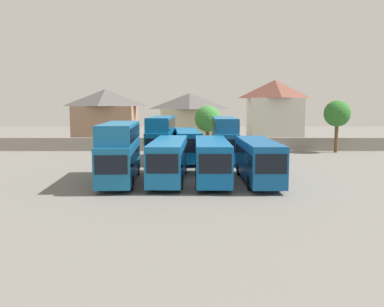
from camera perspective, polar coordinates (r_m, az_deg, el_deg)
name	(u,v)px	position (r m, az deg, el deg)	size (l,w,h in m)	color
ground	(192,155)	(52.20, 0.06, -0.24)	(140.00, 140.00, 0.00)	slate
depot_boundary_wall	(193,144)	(57.29, 0.07, 1.28)	(56.00, 0.50, 1.80)	gray
bus_1	(121,149)	(34.31, -9.68, 0.61)	(3.18, 10.55, 4.83)	#156094
bus_2	(170,158)	(34.52, -2.99, -0.58)	(2.88, 11.48, 3.39)	#1363A1
bus_3	(213,158)	(34.30, 2.91, -0.61)	(2.72, 11.19, 3.40)	#0C589F
bus_4	(259,158)	(34.36, 9.22, -0.67)	(2.67, 10.83, 3.42)	#105295
bus_5	(163,136)	(47.52, -4.02, 2.43)	(2.77, 11.20, 4.95)	#0C5C93
bus_6	(189,143)	(46.92, -0.43, 1.40)	(3.20, 11.61, 3.45)	#0A5FA1
bus_7	(226,136)	(47.58, 4.65, 2.38)	(2.73, 11.76, 4.87)	#165D94
house_terrace_left	(107,116)	(69.23, -11.52, 5.06)	(9.95, 8.11, 8.81)	#9E7A60
house_terrace_centre	(191,118)	(67.35, -0.15, 4.87)	(9.31, 6.43, 8.16)	beige
house_terrace_right	(276,112)	(68.31, 11.41, 5.65)	(8.39, 7.62, 10.24)	silver
tree_left_of_lot	(209,119)	(59.61, 2.36, 4.75)	(3.74, 3.74, 6.19)	brown
tree_behind_wall	(339,114)	(58.29, 19.46, 5.13)	(3.46, 3.46, 6.89)	brown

